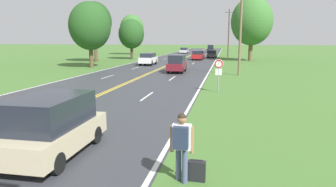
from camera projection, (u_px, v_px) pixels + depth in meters
hitchhiker_person at (182, 141)px, 7.41m from camera, size 0.61×0.44×1.79m
suitcase at (197, 171)px, 7.65m from camera, size 0.46×0.22×0.57m
traffic_sign at (219, 68)px, 20.20m from camera, size 0.60×0.10×2.25m
utility_pole_midground at (241, 28)px, 29.35m from camera, size 1.80×0.24×9.05m
utility_pole_far at (229, 33)px, 59.38m from camera, size 1.80×0.24×9.42m
tree_left_verge at (132, 28)px, 70.40m from camera, size 5.52×5.52×9.31m
tree_behind_sign at (90, 26)px, 37.62m from camera, size 5.24×5.24×8.25m
tree_mid_treeline at (95, 22)px, 47.11m from camera, size 5.36×5.36×9.42m
tree_right_cluster at (131, 34)px, 53.95m from camera, size 4.60×4.60×7.19m
tree_far_back at (252, 21)px, 49.39m from camera, size 6.80×6.80×10.41m
car_champagne_van_nearest at (52, 125)px, 9.24m from camera, size 1.90×3.98×1.87m
car_maroon_suv_approaching at (177, 63)px, 32.64m from camera, size 1.75×4.01×1.93m
car_white_suv_mid_near at (148, 59)px, 42.09m from camera, size 1.78×4.06×1.68m
car_red_hatchback_mid_far at (198, 55)px, 52.89m from camera, size 1.96×4.17×1.64m
car_dark_grey_hatchback_receding at (212, 54)px, 59.41m from camera, size 1.96×4.32×1.50m
car_silver_hatchback_distant at (184, 50)px, 77.12m from camera, size 1.84×3.74×1.49m
car_black_van_horizon at (211, 49)px, 82.50m from camera, size 1.86×4.47×2.08m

